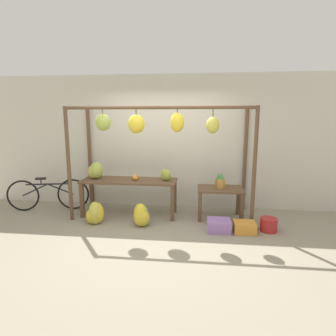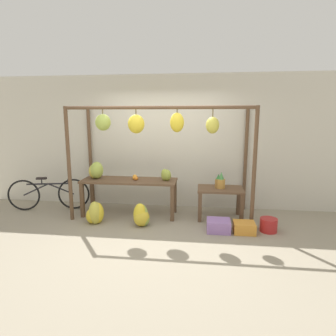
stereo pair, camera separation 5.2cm
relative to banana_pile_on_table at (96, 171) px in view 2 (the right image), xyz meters
The scene contains 15 objects.
ground_plane 1.83m from the banana_pile_on_table, 34.44° to the right, with size 20.00×20.00×0.00m, color gray.
shop_wall_back 1.57m from the banana_pile_on_table, 26.95° to the left, with size 8.00×0.08×2.80m.
stall_awning 1.46m from the banana_pile_on_table, 11.93° to the right, with size 3.40×1.17×2.12m.
display_table_main 0.74m from the banana_pile_on_table, ahead, with size 1.86×0.61×0.72m.
display_table_side 2.49m from the banana_pile_on_table, ahead, with size 0.86×0.58×0.60m.
banana_pile_on_table is the anchor object (origin of this frame).
orange_pile 0.81m from the banana_pile_on_table, ahead, with size 0.13×0.19×0.09m.
pineapple_cluster 2.45m from the banana_pile_on_table, ahead, with size 0.19×0.16×0.32m.
banana_pile_ground_left 0.90m from the banana_pile_on_table, 72.33° to the right, with size 0.42×0.45×0.43m.
banana_pile_ground_right 1.38m from the banana_pile_on_table, 28.98° to the right, with size 0.37×0.36×0.42m.
fruit_crate_white 2.61m from the banana_pile_on_table, 15.27° to the right, with size 0.40×0.34×0.20m.
blue_bucket 3.39m from the banana_pile_on_table, ahead, with size 0.29×0.29×0.23m.
parked_bicycle 1.20m from the banana_pile_on_table, behind, with size 1.64×0.39×0.70m.
papaya_pile 1.42m from the banana_pile_on_table, ahead, with size 0.25×0.23×0.23m.
fruit_crate_purple 3.02m from the banana_pile_on_table, 13.19° to the right, with size 0.36×0.31×0.18m.
Camera 2 is at (0.78, -4.36, 1.94)m, focal length 30.00 mm.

